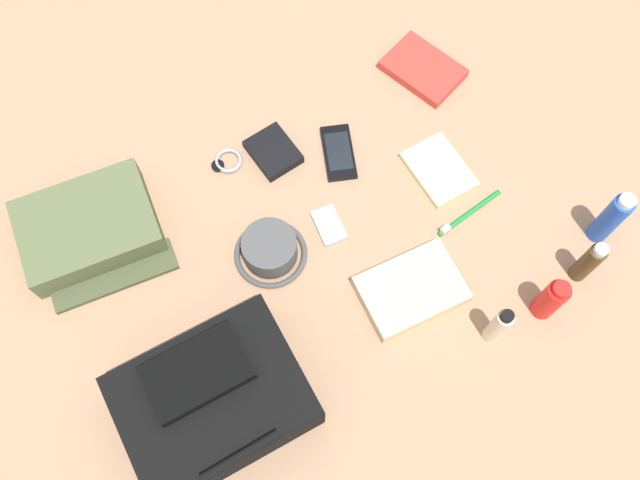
{
  "coord_description": "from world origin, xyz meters",
  "views": [
    {
      "loc": [
        0.26,
        0.45,
        1.32
      ],
      "look_at": [
        0.0,
        0.0,
        0.04
      ],
      "focal_mm": 38.25,
      "sensor_mm": 36.0,
      "label": 1
    }
  ],
  "objects_px": {
    "lotion_bottle": "(498,326)",
    "paperback_novel": "(423,69)",
    "sunscreen_spray": "(551,299)",
    "media_player": "(329,225)",
    "backpack": "(213,400)",
    "wristwatch": "(227,161)",
    "deodorant_spray": "(611,218)",
    "wallet": "(273,152)",
    "toothbrush": "(466,215)",
    "bucket_hat": "(270,250)",
    "notepad": "(439,170)",
    "folded_towel": "(411,290)",
    "cell_phone": "(339,153)",
    "toiletry_pouch": "(90,230)",
    "cologne_bottle": "(588,262)"
  },
  "relations": [
    {
      "from": "lotion_bottle",
      "to": "toothbrush",
      "type": "height_order",
      "value": "lotion_bottle"
    },
    {
      "from": "sunscreen_spray",
      "to": "lotion_bottle",
      "type": "relative_size",
      "value": 0.93
    },
    {
      "from": "cell_phone",
      "to": "folded_towel",
      "type": "bearing_deg",
      "value": 83.58
    },
    {
      "from": "deodorant_spray",
      "to": "lotion_bottle",
      "type": "xyz_separation_m",
      "value": [
        0.32,
        0.07,
        -0.01
      ]
    },
    {
      "from": "sunscreen_spray",
      "to": "wallet",
      "type": "height_order",
      "value": "sunscreen_spray"
    },
    {
      "from": "toiletry_pouch",
      "to": "backpack",
      "type": "bearing_deg",
      "value": 98.29
    },
    {
      "from": "toiletry_pouch",
      "to": "toothbrush",
      "type": "bearing_deg",
      "value": 153.0
    },
    {
      "from": "media_player",
      "to": "backpack",
      "type": "bearing_deg",
      "value": 29.83
    },
    {
      "from": "lotion_bottle",
      "to": "notepad",
      "type": "relative_size",
      "value": 0.95
    },
    {
      "from": "bucket_hat",
      "to": "deodorant_spray",
      "type": "relative_size",
      "value": 0.93
    },
    {
      "from": "backpack",
      "to": "cell_phone",
      "type": "distance_m",
      "value": 0.6
    },
    {
      "from": "deodorant_spray",
      "to": "wristwatch",
      "type": "xyz_separation_m",
      "value": [
        0.59,
        -0.54,
        -0.07
      ]
    },
    {
      "from": "wallet",
      "to": "paperback_novel",
      "type": "bearing_deg",
      "value": 177.66
    },
    {
      "from": "cologne_bottle",
      "to": "cell_phone",
      "type": "bearing_deg",
      "value": -60.26
    },
    {
      "from": "paperback_novel",
      "to": "wallet",
      "type": "height_order",
      "value": "same"
    },
    {
      "from": "bucket_hat",
      "to": "toiletry_pouch",
      "type": "bearing_deg",
      "value": -36.76
    },
    {
      "from": "bucket_hat",
      "to": "lotion_bottle",
      "type": "distance_m",
      "value": 0.47
    },
    {
      "from": "toothbrush",
      "to": "paperback_novel",
      "type": "bearing_deg",
      "value": -109.41
    },
    {
      "from": "deodorant_spray",
      "to": "media_player",
      "type": "relative_size",
      "value": 1.82
    },
    {
      "from": "paperback_novel",
      "to": "sunscreen_spray",
      "type": "bearing_deg",
      "value": 79.5
    },
    {
      "from": "paperback_novel",
      "to": "toothbrush",
      "type": "xyz_separation_m",
      "value": [
        0.13,
        0.35,
        -0.0
      ]
    },
    {
      "from": "sunscreen_spray",
      "to": "media_player",
      "type": "height_order",
      "value": "sunscreen_spray"
    },
    {
      "from": "deodorant_spray",
      "to": "folded_towel",
      "type": "bearing_deg",
      "value": -12.22
    },
    {
      "from": "backpack",
      "to": "deodorant_spray",
      "type": "relative_size",
      "value": 2.04
    },
    {
      "from": "deodorant_spray",
      "to": "notepad",
      "type": "xyz_separation_m",
      "value": [
        0.2,
        -0.29,
        -0.07
      ]
    },
    {
      "from": "deodorant_spray",
      "to": "toothbrush",
      "type": "xyz_separation_m",
      "value": [
        0.21,
        -0.17,
        -0.07
      ]
    },
    {
      "from": "bucket_hat",
      "to": "paperback_novel",
      "type": "bearing_deg",
      "value": -157.03
    },
    {
      "from": "toiletry_pouch",
      "to": "deodorant_spray",
      "type": "xyz_separation_m",
      "value": [
        -0.91,
        0.53,
        0.05
      ]
    },
    {
      "from": "paperback_novel",
      "to": "notepad",
      "type": "height_order",
      "value": "paperback_novel"
    },
    {
      "from": "notepad",
      "to": "wallet",
      "type": "bearing_deg",
      "value": -37.2
    },
    {
      "from": "sunscreen_spray",
      "to": "wristwatch",
      "type": "distance_m",
      "value": 0.73
    },
    {
      "from": "paperback_novel",
      "to": "media_player",
      "type": "height_order",
      "value": "paperback_novel"
    },
    {
      "from": "notepad",
      "to": "deodorant_spray",
      "type": "bearing_deg",
      "value": 125.16
    },
    {
      "from": "bucket_hat",
      "to": "cologne_bottle",
      "type": "height_order",
      "value": "cologne_bottle"
    },
    {
      "from": "wallet",
      "to": "folded_towel",
      "type": "distance_m",
      "value": 0.43
    },
    {
      "from": "notepad",
      "to": "lotion_bottle",
      "type": "bearing_deg",
      "value": 71.65
    },
    {
      "from": "backpack",
      "to": "wristwatch",
      "type": "bearing_deg",
      "value": -119.34
    },
    {
      "from": "paperback_novel",
      "to": "cell_phone",
      "type": "height_order",
      "value": "paperback_novel"
    },
    {
      "from": "sunscreen_spray",
      "to": "wristwatch",
      "type": "bearing_deg",
      "value": -57.55
    },
    {
      "from": "cell_phone",
      "to": "bucket_hat",
      "type": "bearing_deg",
      "value": 28.81
    },
    {
      "from": "toothbrush",
      "to": "bucket_hat",
      "type": "bearing_deg",
      "value": -18.34
    },
    {
      "from": "backpack",
      "to": "notepad",
      "type": "relative_size",
      "value": 2.23
    },
    {
      "from": "lotion_bottle",
      "to": "paperback_novel",
      "type": "xyz_separation_m",
      "value": [
        -0.23,
        -0.59,
        -0.06
      ]
    },
    {
      "from": "cologne_bottle",
      "to": "folded_towel",
      "type": "distance_m",
      "value": 0.35
    },
    {
      "from": "cell_phone",
      "to": "folded_towel",
      "type": "distance_m",
      "value": 0.35
    },
    {
      "from": "toiletry_pouch",
      "to": "cologne_bottle",
      "type": "height_order",
      "value": "cologne_bottle"
    },
    {
      "from": "lotion_bottle",
      "to": "folded_towel",
      "type": "height_order",
      "value": "lotion_bottle"
    },
    {
      "from": "sunscreen_spray",
      "to": "wristwatch",
      "type": "relative_size",
      "value": 1.88
    },
    {
      "from": "cologne_bottle",
      "to": "sunscreen_spray",
      "type": "relative_size",
      "value": 1.04
    },
    {
      "from": "wallet",
      "to": "notepad",
      "type": "xyz_separation_m",
      "value": [
        -0.29,
        0.22,
        -0.0
      ]
    }
  ]
}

